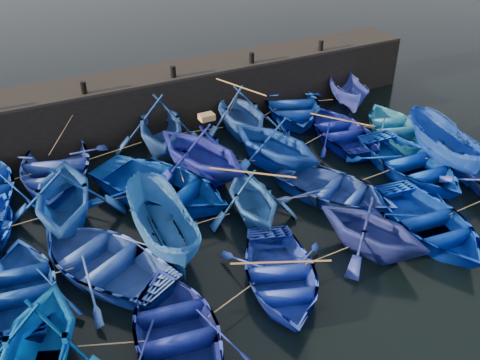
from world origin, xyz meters
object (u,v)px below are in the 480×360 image
boat_8 (161,186)px  boat_20 (37,344)px  wooden_crate (207,117)px  boat_13 (21,286)px

boat_8 → boat_20: size_ratio=1.36×
boat_8 → wooden_crate: bearing=-14.7°
boat_8 → boat_13: bearing=176.1°
boat_8 → boat_13: (-5.49, -2.98, -0.14)m
boat_20 → boat_8: bearing=71.1°
boat_8 → boat_13: size_ratio=1.30×
boat_8 → boat_20: 8.18m
boat_8 → wooden_crate: (2.28, 0.73, 2.05)m
boat_20 → wooden_crate: wooden_crate is taller
boat_13 → wooden_crate: size_ratio=7.82×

